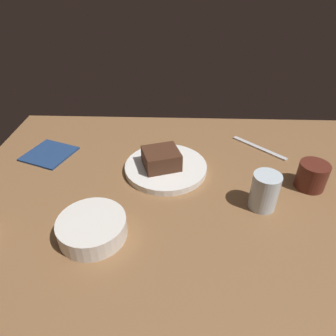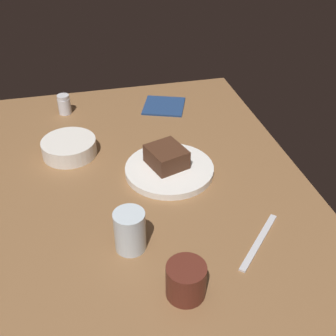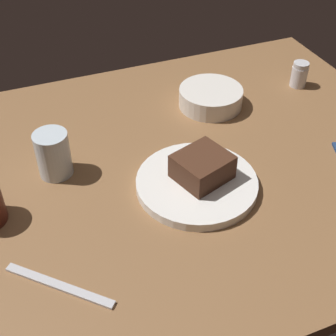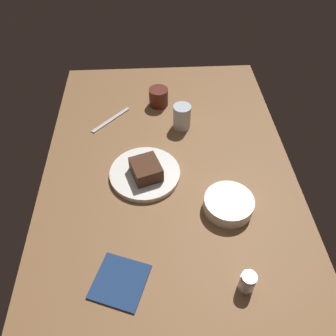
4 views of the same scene
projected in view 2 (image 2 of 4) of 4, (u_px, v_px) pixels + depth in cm
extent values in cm
cube|color=brown|center=(144.00, 195.00, 108.11)|extent=(120.00, 84.00, 3.00)
cylinder|color=white|center=(169.00, 170.00, 112.90)|extent=(23.28, 23.28, 1.82)
cube|color=#472819|center=(166.00, 157.00, 111.78)|extent=(11.89, 11.29, 4.99)
cylinder|color=silver|center=(64.00, 106.00, 138.45)|extent=(4.06, 4.06, 5.13)
cylinder|color=silver|center=(63.00, 97.00, 136.60)|extent=(3.86, 3.86, 1.20)
cylinder|color=silver|center=(130.00, 231.00, 89.02)|extent=(6.65, 6.65, 9.34)
cylinder|color=white|center=(69.00, 147.00, 119.22)|extent=(14.97, 14.97, 4.45)
cylinder|color=#562319|center=(186.00, 280.00, 79.90)|extent=(7.63, 7.63, 7.16)
cube|color=silver|center=(259.00, 242.00, 92.64)|extent=(14.69, 14.15, 0.50)
cube|color=navy|center=(164.00, 106.00, 143.27)|extent=(16.88, 16.84, 0.60)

